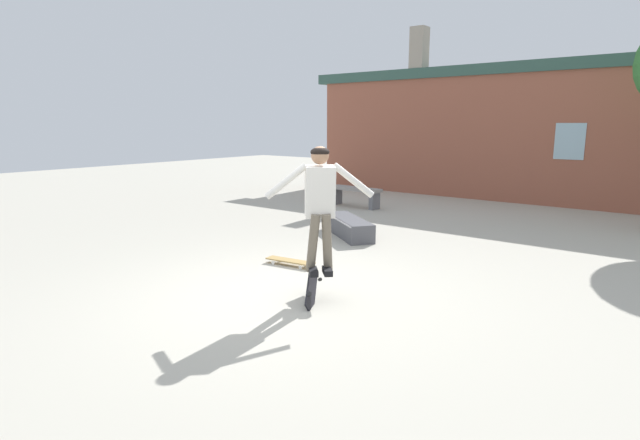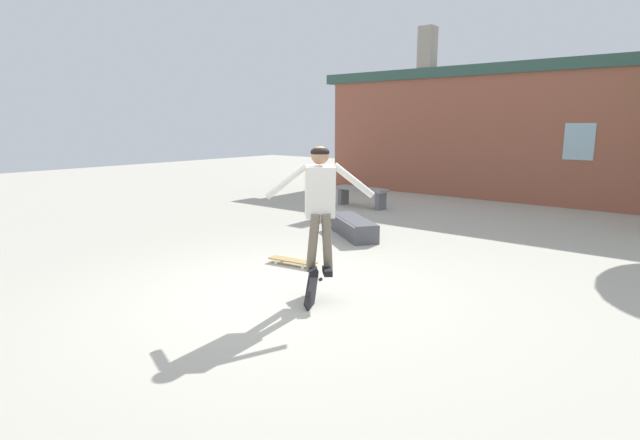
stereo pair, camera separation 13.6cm
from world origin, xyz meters
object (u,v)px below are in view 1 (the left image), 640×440
Objects in this scene: park_bench at (355,193)px; skate_ledge at (349,227)px; skateboard_flipping at (312,287)px; skateboard_resting at (290,261)px; skater at (320,198)px.

skate_ledge is (1.80, -2.88, -0.19)m from park_bench.
skateboard_flipping is 0.88× the size of skateboard_resting.
park_bench is 1.84× the size of skateboard_resting.
skater is at bearing 80.25° from skateboard_flipping.
skater is at bearing 136.56° from skateboard_resting.
park_bench is 3.40m from skate_ledge.
skateboard_flipping is at bearing -26.68° from skate_ledge.
skate_ledge is at bearing 174.01° from skateboard_flipping.
park_bench is at bearing 165.71° from skater.
skater reaches higher than skateboard_resting.
skate_ledge is at bearing 164.41° from skater.
skateboard_resting is at bearing -162.61° from skateboard_flipping.
skateboard_resting is at bearing -61.68° from park_bench.
park_bench is 0.96× the size of skate_ledge.
skateboard_resting is (-1.21, 0.98, -0.09)m from skateboard_flipping.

